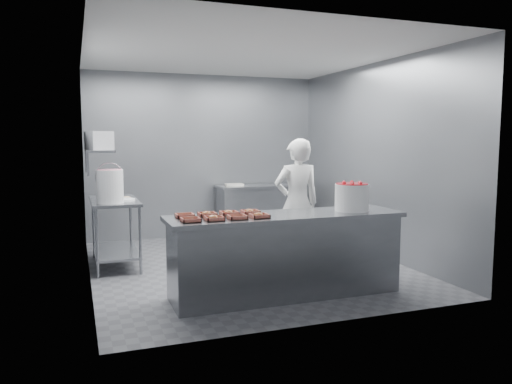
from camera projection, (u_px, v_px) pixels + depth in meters
The scene contains 24 objects.
floor at pixel (246, 266), 6.74m from camera, with size 4.50×4.50×0.00m, color #4C4C51.
ceiling at pixel (246, 54), 6.44m from camera, with size 4.50×4.50×0.00m, color white.
wall_back at pixel (204, 156), 8.69m from camera, with size 4.00×0.04×2.80m, color slate.
wall_left at pixel (86, 165), 5.91m from camera, with size 0.04×4.50×2.80m, color slate.
wall_right at pixel (375, 160), 7.27m from camera, with size 0.04×4.50×2.80m, color slate.
service_counter at pixel (286, 255), 5.43m from camera, with size 2.60×0.70×0.90m.
prep_table at pixel (115, 222), 6.68m from camera, with size 0.60×1.20×0.90m.
back_counter at pixel (259, 210), 8.78m from camera, with size 1.50×0.60×0.90m.
wall_shelf at pixel (99, 151), 6.52m from camera, with size 0.35×0.90×0.03m, color slate.
tray_0 at pixel (191, 220), 4.89m from camera, with size 0.19×0.18×0.04m.
tray_1 at pixel (214, 218), 4.97m from camera, with size 0.19×0.18×0.06m.
tray_2 at pixel (237, 217), 5.05m from camera, with size 0.19×0.18×0.04m.
tray_3 at pixel (259, 216), 5.13m from camera, with size 0.19×0.18×0.06m.
tray_4 at pixel (185, 216), 5.15m from camera, with size 0.19×0.18×0.04m.
tray_5 at pixel (207, 214), 5.23m from camera, with size 0.19×0.18×0.06m.
tray_6 at pixel (229, 213), 5.31m from camera, with size 0.19×0.18×0.06m.
tray_7 at pixel (250, 212), 5.39m from camera, with size 0.19×0.18×0.06m.
worker at pixel (297, 203), 6.63m from camera, with size 0.62×0.41×1.71m, color white.
strawberry_tub at pixel (352, 196), 5.60m from camera, with size 0.38×0.38×0.31m.
glaze_bucket at pixel (110, 186), 6.27m from camera, with size 0.35×0.33×0.51m.
bucket_lid at pixel (123, 200), 6.52m from camera, with size 0.31×0.31×0.02m, color white.
rag at pixel (124, 198), 6.78m from camera, with size 0.14×0.12×0.02m, color #CCB28C.
appliance at pixel (99, 141), 6.49m from camera, with size 0.28×0.32×0.24m, color gray.
paper_stack at pixel (234, 185), 8.57m from camera, with size 0.30×0.22×0.04m, color silver.
Camera 1 is at (-2.12, -6.25, 1.72)m, focal length 35.00 mm.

